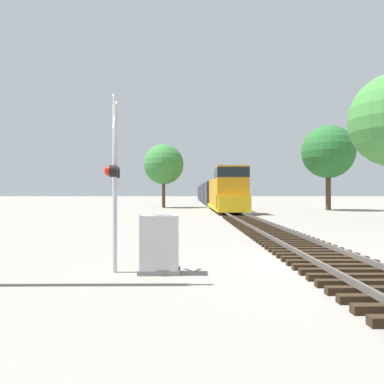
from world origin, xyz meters
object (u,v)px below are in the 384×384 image
(crossing_signal_near, at_px, (114,175))
(relay_cabinet, at_px, (159,245))
(tree_deep_background, at_px, (164,164))
(freight_train, at_px, (210,193))
(tree_mid_background, at_px, (328,152))

(crossing_signal_near, xyz_separation_m, relay_cabinet, (1.19, -0.15, -1.78))
(crossing_signal_near, distance_m, tree_deep_background, 41.59)
(freight_train, bearing_deg, tree_mid_background, -64.68)
(freight_train, height_order, tree_mid_background, tree_mid_background)
(tree_deep_background, bearing_deg, relay_cabinet, -86.38)
(tree_deep_background, bearing_deg, freight_train, 67.56)
(tree_mid_background, bearing_deg, crossing_signal_near, -118.46)
(crossing_signal_near, height_order, tree_mid_background, tree_mid_background)
(freight_train, bearing_deg, relay_cabinet, -94.62)
(relay_cabinet, relative_size, tree_deep_background, 0.17)
(freight_train, xyz_separation_m, relay_cabinet, (-4.81, -59.60, -1.22))
(crossing_signal_near, bearing_deg, tree_deep_background, 176.30)
(tree_mid_background, bearing_deg, tree_deep_background, 158.34)
(freight_train, height_order, crossing_signal_near, freight_train)
(relay_cabinet, distance_m, tree_deep_background, 41.98)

